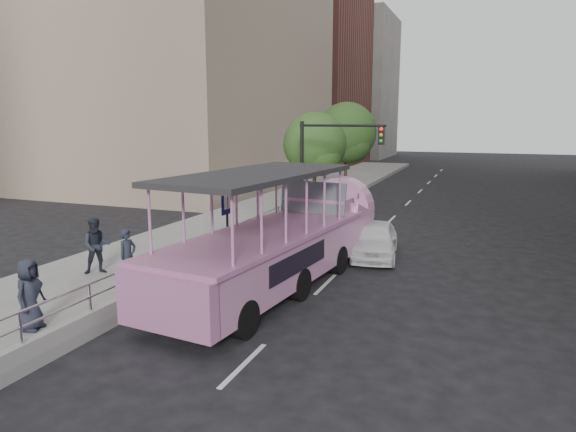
{
  "coord_description": "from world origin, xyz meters",
  "views": [
    {
      "loc": [
        5.66,
        -11.28,
        5.21
      ],
      "look_at": [
        -0.06,
        3.38,
        2.29
      ],
      "focal_mm": 32.0,
      "sensor_mm": 36.0,
      "label": 1
    }
  ],
  "objects_px": {
    "duck_boat": "(284,241)",
    "street_tree_far": "(348,135)",
    "pedestrian_near": "(128,256)",
    "car": "(375,239)",
    "pedestrian_mid": "(97,246)",
    "pedestrian_far": "(30,295)",
    "parking_sign": "(227,219)",
    "traffic_signal": "(325,157)",
    "street_tree_near": "(316,146)"
  },
  "relations": [
    {
      "from": "duck_boat",
      "to": "traffic_signal",
      "type": "distance_m",
      "value": 9.14
    },
    {
      "from": "duck_boat",
      "to": "traffic_signal",
      "type": "bearing_deg",
      "value": 98.78
    },
    {
      "from": "duck_boat",
      "to": "pedestrian_near",
      "type": "height_order",
      "value": "duck_boat"
    },
    {
      "from": "parking_sign",
      "to": "duck_boat",
      "type": "bearing_deg",
      "value": -13.2
    },
    {
      "from": "pedestrian_mid",
      "to": "car",
      "type": "bearing_deg",
      "value": -2.37
    },
    {
      "from": "car",
      "to": "pedestrian_far",
      "type": "relative_size",
      "value": 2.38
    },
    {
      "from": "duck_boat",
      "to": "pedestrian_near",
      "type": "xyz_separation_m",
      "value": [
        -4.11,
        -2.6,
        -0.26
      ]
    },
    {
      "from": "car",
      "to": "pedestrian_near",
      "type": "bearing_deg",
      "value": -140.61
    },
    {
      "from": "pedestrian_near",
      "to": "traffic_signal",
      "type": "height_order",
      "value": "traffic_signal"
    },
    {
      "from": "pedestrian_near",
      "to": "parking_sign",
      "type": "relative_size",
      "value": 0.56
    },
    {
      "from": "pedestrian_near",
      "to": "pedestrian_mid",
      "type": "distance_m",
      "value": 1.61
    },
    {
      "from": "pedestrian_far",
      "to": "street_tree_far",
      "type": "relative_size",
      "value": 0.27
    },
    {
      "from": "parking_sign",
      "to": "pedestrian_mid",
      "type": "bearing_deg",
      "value": -140.8
    },
    {
      "from": "pedestrian_near",
      "to": "pedestrian_mid",
      "type": "xyz_separation_m",
      "value": [
        -1.56,
        0.42,
        0.09
      ]
    },
    {
      "from": "duck_boat",
      "to": "traffic_signal",
      "type": "relative_size",
      "value": 2.22
    },
    {
      "from": "duck_boat",
      "to": "pedestrian_mid",
      "type": "xyz_separation_m",
      "value": [
        -5.66,
        -2.18,
        -0.17
      ]
    },
    {
      "from": "pedestrian_near",
      "to": "parking_sign",
      "type": "distance_m",
      "value": 3.68
    },
    {
      "from": "parking_sign",
      "to": "street_tree_far",
      "type": "relative_size",
      "value": 0.47
    },
    {
      "from": "pedestrian_near",
      "to": "pedestrian_far",
      "type": "xyz_separation_m",
      "value": [
        0.2,
        -3.83,
        0.03
      ]
    },
    {
      "from": "pedestrian_mid",
      "to": "duck_boat",
      "type": "bearing_deg",
      "value": -20.75
    },
    {
      "from": "pedestrian_mid",
      "to": "traffic_signal",
      "type": "xyz_separation_m",
      "value": [
        4.3,
        10.97,
        2.27
      ]
    },
    {
      "from": "pedestrian_near",
      "to": "street_tree_far",
      "type": "xyz_separation_m",
      "value": [
        1.35,
        20.82,
        3.17
      ]
    },
    {
      "from": "traffic_signal",
      "to": "street_tree_near",
      "type": "distance_m",
      "value": 3.8
    },
    {
      "from": "street_tree_near",
      "to": "street_tree_far",
      "type": "distance_m",
      "value": 6.02
    },
    {
      "from": "pedestrian_mid",
      "to": "street_tree_near",
      "type": "xyz_separation_m",
      "value": [
        2.71,
        14.39,
        2.59
      ]
    },
    {
      "from": "pedestrian_near",
      "to": "pedestrian_far",
      "type": "bearing_deg",
      "value": -165.1
    },
    {
      "from": "car",
      "to": "street_tree_near",
      "type": "bearing_deg",
      "value": 114.14
    },
    {
      "from": "car",
      "to": "pedestrian_mid",
      "type": "distance_m",
      "value": 10.08
    },
    {
      "from": "car",
      "to": "parking_sign",
      "type": "height_order",
      "value": "parking_sign"
    },
    {
      "from": "street_tree_far",
      "to": "pedestrian_mid",
      "type": "bearing_deg",
      "value": -98.11
    },
    {
      "from": "car",
      "to": "pedestrian_near",
      "type": "relative_size",
      "value": 2.47
    },
    {
      "from": "pedestrian_mid",
      "to": "parking_sign",
      "type": "relative_size",
      "value": 0.62
    },
    {
      "from": "pedestrian_far",
      "to": "pedestrian_mid",
      "type": "bearing_deg",
      "value": 12.48
    },
    {
      "from": "pedestrian_mid",
      "to": "street_tree_far",
      "type": "xyz_separation_m",
      "value": [
        2.91,
        20.39,
        3.08
      ]
    },
    {
      "from": "traffic_signal",
      "to": "pedestrian_near",
      "type": "bearing_deg",
      "value": -103.57
    },
    {
      "from": "duck_boat",
      "to": "pedestrian_mid",
      "type": "relative_size",
      "value": 6.23
    },
    {
      "from": "pedestrian_far",
      "to": "traffic_signal",
      "type": "xyz_separation_m",
      "value": [
        2.55,
        15.21,
        2.33
      ]
    },
    {
      "from": "pedestrian_far",
      "to": "pedestrian_near",
      "type": "bearing_deg",
      "value": -6.98
    },
    {
      "from": "parking_sign",
      "to": "traffic_signal",
      "type": "relative_size",
      "value": 0.58
    },
    {
      "from": "street_tree_near",
      "to": "pedestrian_far",
      "type": "bearing_deg",
      "value": -92.92
    },
    {
      "from": "duck_boat",
      "to": "street_tree_far",
      "type": "height_order",
      "value": "street_tree_far"
    },
    {
      "from": "duck_boat",
      "to": "street_tree_near",
      "type": "height_order",
      "value": "street_tree_near"
    },
    {
      "from": "duck_boat",
      "to": "street_tree_far",
      "type": "xyz_separation_m",
      "value": [
        -2.75,
        18.22,
        2.91
      ]
    },
    {
      "from": "pedestrian_far",
      "to": "duck_boat",
      "type": "bearing_deg",
      "value": -41.27
    },
    {
      "from": "traffic_signal",
      "to": "duck_boat",
      "type": "bearing_deg",
      "value": -81.22
    },
    {
      "from": "duck_boat",
      "to": "pedestrian_mid",
      "type": "bearing_deg",
      "value": -158.98
    },
    {
      "from": "pedestrian_near",
      "to": "street_tree_far",
      "type": "bearing_deg",
      "value": 8.2
    },
    {
      "from": "duck_boat",
      "to": "street_tree_near",
      "type": "relative_size",
      "value": 2.02
    },
    {
      "from": "car",
      "to": "traffic_signal",
      "type": "bearing_deg",
      "value": 118.98
    },
    {
      "from": "pedestrian_near",
      "to": "traffic_signal",
      "type": "bearing_deg",
      "value": -1.65
    }
  ]
}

